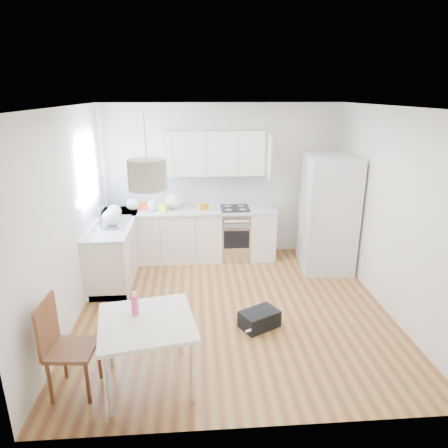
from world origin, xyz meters
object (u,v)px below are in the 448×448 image
dining_table (147,327)px  gym_bag (259,319)px  dining_chair (72,347)px  refrigerator (329,213)px

dining_table → gym_bag: (1.29, 0.93, -0.54)m
dining_chair → gym_bag: bearing=30.9°
dining_table → dining_chair: bearing=175.5°
gym_bag → dining_table: bearing=-173.0°
gym_bag → refrigerator: bearing=22.7°
refrigerator → dining_chair: size_ratio=1.88×
dining_table → gym_bag: bearing=25.2°
refrigerator → gym_bag: bearing=-124.9°
dining_chair → gym_bag: 2.28m
refrigerator → dining_table: refrigerator is taller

